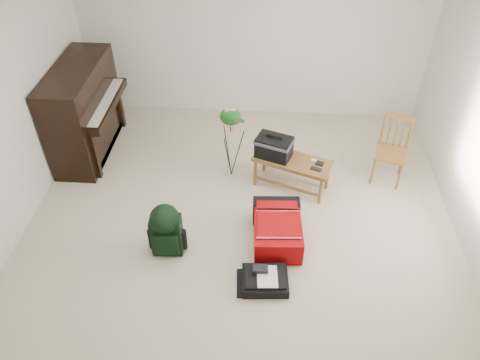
# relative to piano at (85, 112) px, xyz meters

# --- Properties ---
(floor) EXTENTS (5.00, 5.50, 0.01)m
(floor) POSITION_rel_piano_xyz_m (2.19, -1.60, -0.60)
(floor) COLOR beige
(floor) RESTS_ON ground
(ceiling) EXTENTS (5.00, 5.50, 0.01)m
(ceiling) POSITION_rel_piano_xyz_m (2.19, -1.60, 1.90)
(ceiling) COLOR white
(ceiling) RESTS_ON wall_back
(wall_back) EXTENTS (5.00, 0.04, 2.50)m
(wall_back) POSITION_rel_piano_xyz_m (2.19, 1.15, 0.65)
(wall_back) COLOR silver
(wall_back) RESTS_ON floor
(piano) EXTENTS (0.71, 1.50, 1.25)m
(piano) POSITION_rel_piano_xyz_m (0.00, 0.00, 0.00)
(piano) COLOR black
(piano) RESTS_ON floor
(bench) EXTENTS (1.03, 0.69, 0.74)m
(bench) POSITION_rel_piano_xyz_m (2.61, -0.63, -0.08)
(bench) COLOR brown
(bench) RESTS_ON floor
(dining_chair) EXTENTS (0.47, 0.47, 0.88)m
(dining_chair) POSITION_rel_piano_xyz_m (4.02, -0.35, -0.17)
(dining_chair) COLOR brown
(dining_chair) RESTS_ON floor
(red_suitcase) EXTENTS (0.56, 0.80, 0.33)m
(red_suitcase) POSITION_rel_piano_xyz_m (2.62, -1.51, -0.42)
(red_suitcase) COLOR #BE080D
(red_suitcase) RESTS_ON floor
(black_duffel) EXTENTS (0.50, 0.41, 0.20)m
(black_duffel) POSITION_rel_piano_xyz_m (2.50, -2.19, -0.53)
(black_duffel) COLOR black
(black_duffel) RESTS_ON floor
(green_backpack) EXTENTS (0.34, 0.32, 0.65)m
(green_backpack) POSITION_rel_piano_xyz_m (1.42, -1.80, -0.24)
(green_backpack) COLOR black
(green_backpack) RESTS_ON floor
(flower_stand) EXTENTS (0.36, 0.36, 1.05)m
(flower_stand) POSITION_rel_piano_xyz_m (2.00, -0.44, -0.09)
(flower_stand) COLOR black
(flower_stand) RESTS_ON floor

